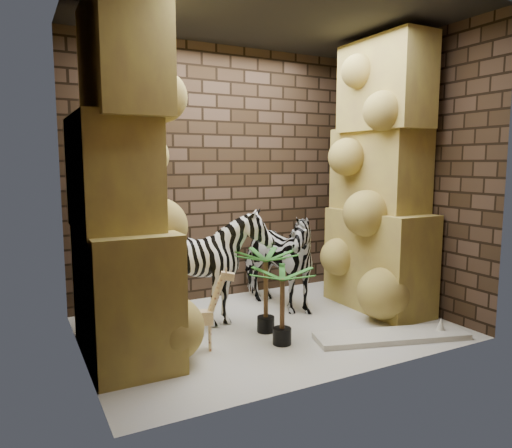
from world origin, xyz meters
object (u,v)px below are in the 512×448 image
zebra_left (207,272)px  palm_front (266,291)px  zebra_right (274,251)px  giraffe_toy (198,309)px  palm_back (282,306)px  surfboard (391,336)px

zebra_left → palm_front: zebra_left is taller
zebra_right → palm_front: size_ratio=1.61×
giraffe_toy → palm_front: palm_front is taller
zebra_left → palm_back: zebra_left is taller
palm_front → surfboard: bearing=-36.6°
giraffe_toy → palm_back: (0.72, -0.22, -0.02)m
zebra_left → surfboard: bearing=-43.5°
palm_back → giraffe_toy: bearing=163.1°
surfboard → palm_front: bearing=160.2°
giraffe_toy → palm_back: 0.75m
palm_back → palm_front: bearing=86.3°
zebra_right → palm_back: zebra_right is taller
zebra_right → palm_back: bearing=-128.2°
zebra_right → palm_back: (-0.47, -0.97, -0.30)m
zebra_right → palm_back: 1.12m
zebra_right → giraffe_toy: zebra_right is taller
zebra_right → zebra_left: bearing=177.6°
giraffe_toy → surfboard: 1.83m
zebra_left → surfboard: size_ratio=0.83×
giraffe_toy → surfboard: (1.70, -0.58, -0.35)m
zebra_left → palm_back: 0.93m
zebra_right → zebra_left: 0.88m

